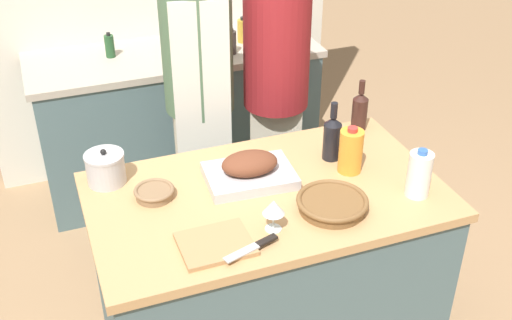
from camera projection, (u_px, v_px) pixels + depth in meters
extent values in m
cube|color=#4C666B|center=(266.00, 278.00, 2.81)|extent=(1.38, 0.81, 0.83)
cube|color=tan|center=(267.00, 196.00, 2.58)|extent=(1.42, 0.84, 0.04)
cube|color=#4C666B|center=(179.00, 122.00, 4.00)|extent=(1.66, 0.58, 0.86)
cube|color=#ADA393|center=(174.00, 55.00, 3.77)|extent=(1.71, 0.60, 0.04)
cube|color=#BCBCC1|center=(250.00, 176.00, 2.63)|extent=(0.37, 0.28, 0.04)
ellipsoid|color=brown|center=(250.00, 163.00, 2.60)|extent=(0.24, 0.17, 0.09)
cylinder|color=brown|center=(332.00, 205.00, 2.46)|extent=(0.26, 0.26, 0.04)
torus|color=brown|center=(332.00, 200.00, 2.45)|extent=(0.28, 0.28, 0.02)
cube|color=#AD7F51|center=(215.00, 244.00, 2.28)|extent=(0.26, 0.22, 0.02)
cylinder|color=#B7B7BC|center=(106.00, 170.00, 2.60)|extent=(0.16, 0.16, 0.12)
cylinder|color=#B7B7BC|center=(104.00, 156.00, 2.57)|extent=(0.16, 0.16, 0.01)
sphere|color=black|center=(103.00, 152.00, 2.56)|extent=(0.02, 0.02, 0.02)
cylinder|color=#846647|center=(154.00, 194.00, 2.53)|extent=(0.15, 0.15, 0.03)
torus|color=#846647|center=(154.00, 190.00, 2.52)|extent=(0.16, 0.16, 0.02)
cylinder|color=orange|center=(351.00, 151.00, 2.66)|extent=(0.10, 0.10, 0.19)
cylinder|color=red|center=(353.00, 130.00, 2.60)|extent=(0.04, 0.04, 0.02)
cylinder|color=white|center=(419.00, 174.00, 2.51)|extent=(0.09, 0.09, 0.19)
cylinder|color=#3360B2|center=(423.00, 152.00, 2.46)|extent=(0.04, 0.04, 0.02)
cylinder|color=black|center=(332.00, 141.00, 2.75)|extent=(0.08, 0.08, 0.17)
cone|color=black|center=(333.00, 121.00, 2.70)|extent=(0.08, 0.08, 0.03)
cylinder|color=black|center=(334.00, 110.00, 2.67)|extent=(0.03, 0.03, 0.07)
cylinder|color=#381E19|center=(359.00, 114.00, 2.98)|extent=(0.07, 0.07, 0.15)
cone|color=#381E19|center=(361.00, 96.00, 2.93)|extent=(0.07, 0.07, 0.03)
cylinder|color=#381E19|center=(362.00, 87.00, 2.91)|extent=(0.03, 0.03, 0.06)
cylinder|color=silver|center=(273.00, 229.00, 2.37)|extent=(0.06, 0.06, 0.00)
cylinder|color=silver|center=(273.00, 221.00, 2.35)|extent=(0.01, 0.01, 0.07)
cone|color=silver|center=(274.00, 207.00, 2.31)|extent=(0.08, 0.08, 0.06)
cube|color=#B7B7BC|center=(242.00, 253.00, 2.22)|extent=(0.14, 0.07, 0.01)
cube|color=black|center=(267.00, 240.00, 2.28)|extent=(0.09, 0.05, 0.01)
cylinder|color=#234C28|center=(110.00, 46.00, 3.66)|extent=(0.05, 0.05, 0.13)
cylinder|color=black|center=(108.00, 34.00, 3.63)|extent=(0.02, 0.02, 0.02)
cylinder|color=#332D28|center=(232.00, 43.00, 3.70)|extent=(0.05, 0.05, 0.13)
cylinder|color=black|center=(231.00, 30.00, 3.66)|extent=(0.02, 0.02, 0.02)
cylinder|color=#B28E2D|center=(243.00, 31.00, 3.86)|extent=(0.06, 0.06, 0.14)
cylinder|color=black|center=(243.00, 18.00, 3.82)|extent=(0.03, 0.03, 0.02)
cube|color=beige|center=(204.00, 177.00, 3.48)|extent=(0.31, 0.24, 0.85)
cylinder|color=#4C6B4C|center=(197.00, 41.00, 3.07)|extent=(0.35, 0.35, 0.71)
cube|color=silver|center=(202.00, 94.00, 3.04)|extent=(0.27, 0.06, 0.90)
cube|color=beige|center=(274.00, 169.00, 3.58)|extent=(0.32, 0.26, 0.82)
cylinder|color=maroon|center=(277.00, 42.00, 3.19)|extent=(0.34, 0.34, 0.68)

